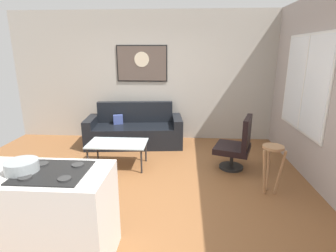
% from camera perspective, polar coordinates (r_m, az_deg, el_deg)
% --- Properties ---
extents(ground, '(6.40, 6.40, 0.04)m').
position_cam_1_polar(ground, '(4.10, -6.34, -13.10)').
color(ground, brown).
extents(back_wall, '(6.40, 0.05, 2.80)m').
position_cam_1_polar(back_wall, '(6.02, -2.74, 10.46)').
color(back_wall, '#A8A197').
rests_on(back_wall, ground).
extents(right_wall, '(0.05, 6.40, 2.80)m').
position_cam_1_polar(right_wall, '(4.34, 30.65, 6.25)').
color(right_wall, '#A89C97').
rests_on(right_wall, ground).
extents(couch, '(2.07, 1.01, 0.89)m').
position_cam_1_polar(couch, '(5.75, -7.14, -1.11)').
color(couch, black).
rests_on(couch, ground).
extents(coffee_table, '(1.00, 0.59, 0.44)m').
position_cam_1_polar(coffee_table, '(4.67, -10.76, -3.94)').
color(coffee_table, silver).
rests_on(coffee_table, ground).
extents(armchair, '(0.72, 0.73, 0.93)m').
position_cam_1_polar(armchair, '(4.63, 14.67, -3.93)').
color(armchair, black).
rests_on(armchair, ground).
extents(bar_stool, '(0.33, 0.32, 0.71)m').
position_cam_1_polar(bar_stool, '(3.97, 21.40, -6.54)').
color(bar_stool, '#A2734D').
rests_on(bar_stool, ground).
extents(kitchen_counter, '(1.53, 0.65, 0.94)m').
position_cam_1_polar(kitchen_counter, '(2.93, -27.42, -16.78)').
color(kitchen_counter, silver).
rests_on(kitchen_counter, ground).
extents(mixing_bowl, '(0.29, 0.29, 0.11)m').
position_cam_1_polar(mixing_bowl, '(2.70, -28.84, -7.68)').
color(mixing_bowl, '#8F9799').
rests_on(mixing_bowl, kitchen_counter).
extents(wall_painting, '(1.11, 0.03, 0.78)m').
position_cam_1_polar(wall_painting, '(6.00, -5.62, 13.20)').
color(wall_painting, black).
extents(window, '(0.03, 1.61, 1.56)m').
position_cam_1_polar(window, '(4.86, 27.21, 8.03)').
color(window, silver).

